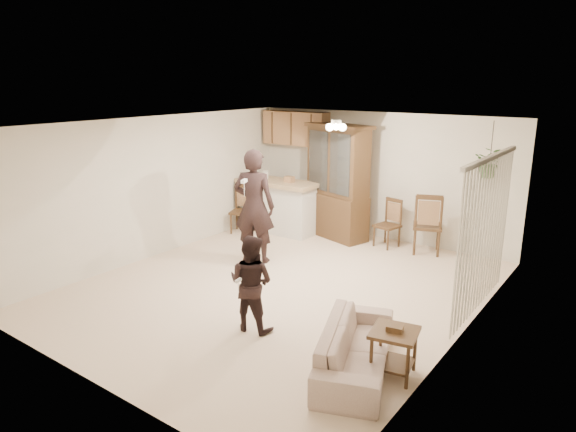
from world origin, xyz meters
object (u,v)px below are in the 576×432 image
Objects in this scene: adult at (254,212)px; chair_hutch_right at (427,236)px; sofa at (356,339)px; chair_bar at (242,219)px; side_table at (393,352)px; child at (251,280)px; chair_hutch_left at (387,233)px; china_hutch at (337,183)px.

chair_hutch_right is (2.28, 2.21, -0.58)m from adult.
chair_hutch_right is (-0.85, 4.25, -0.04)m from sofa.
sofa is at bearing 79.78° from chair_hutch_right.
chair_bar is (-4.47, 3.24, -0.09)m from sofa.
side_table is at bearing 85.22° from chair_hutch_right.
child is 1.37× the size of chair_bar.
adult is 1.82× the size of chair_bar.
child is 4.27m from chair_hutch_right.
side_table is at bearing 131.06° from adult.
adult is 4.06m from side_table.
chair_hutch_right is (-1.24, 4.13, 0.05)m from side_table.
side_table is 4.31m from chair_hutch_right.
chair_hutch_left is (-1.99, 4.02, -0.02)m from side_table.
sofa is at bearing -162.79° from side_table.
chair_hutch_right is (3.62, 1.01, 0.04)m from chair_bar.
adult is 1.33× the size of child.
sofa is at bearing -58.11° from chair_bar.
child is at bearing -69.59° from chair_bar.
chair_hutch_right is (0.69, 4.20, -0.35)m from child.
chair_hutch_right reaches higher than side_table.
child is 1.47× the size of chair_hutch_left.
chair_hutch_left is 0.81× the size of chair_hutch_right.
side_table is at bearing -35.75° from china_hutch.
chair_hutch_left is 0.76m from chair_hutch_right.
china_hutch reaches higher than adult.
chair_hutch_left is (1.10, 0.02, -0.86)m from china_hutch.
adult is 3.22m from chair_hutch_right.
sofa is 0.83× the size of china_hutch.
china_hutch is (-1.16, 4.07, 0.45)m from child.
side_table is at bearing -54.84° from chair_bar.
chair_bar is at bearing 147.30° from side_table.
child is at bearing 108.29° from adult.
china_hutch reaches higher than sofa.
china_hutch is at bearing -122.02° from adult.
chair_hutch_left is (2.87, 0.90, -0.02)m from chair_bar.
chair_bar reaches higher than sofa.
child is at bearing -75.72° from chair_hutch_left.
sofa is 0.42m from side_table.
sofa is at bearing -40.23° from china_hutch.
chair_hutch_right is at bearing -6.55° from chair_bar.
child is at bearing -57.56° from china_hutch.
china_hutch reaches higher than child.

